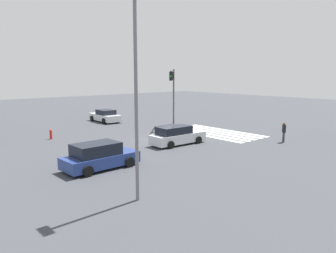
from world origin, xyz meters
TOP-DOWN VIEW (x-y plane):
  - ground_plane at (0.00, 0.00)m, footprint 114.32×114.32m
  - crosswalk_markings at (0.00, -6.07)m, footprint 9.50×4.40m
  - traffic_signal_mast at (5.32, -5.32)m, footprint 4.30×4.30m
  - car_0 at (-3.47, 8.58)m, footprint 2.28×4.64m
  - car_1 at (-1.53, 0.38)m, footprint 2.08×4.85m
  - car_2 at (13.41, -1.73)m, footprint 4.88×2.22m
  - pedestrian at (-6.80, -6.95)m, footprint 0.41×0.41m
  - street_light_pole_a at (-9.07, 9.78)m, footprint 0.80×0.36m
  - fire_hydrant at (7.37, 7.25)m, footprint 0.22×0.22m

SIDE VIEW (x-z plane):
  - ground_plane at x=0.00m, z-range 0.00..0.00m
  - crosswalk_markings at x=0.00m, z-range 0.00..0.01m
  - fire_hydrant at x=7.37m, z-range 0.00..0.86m
  - car_2 at x=13.41m, z-range -0.05..1.42m
  - car_1 at x=-1.53m, z-range -0.04..1.49m
  - car_0 at x=-3.47m, z-range -0.04..1.57m
  - pedestrian at x=-6.80m, z-range 0.10..1.83m
  - traffic_signal_mast at x=5.32m, z-range 1.49..7.67m
  - street_light_pole_a at x=-9.07m, z-range 0.82..10.08m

